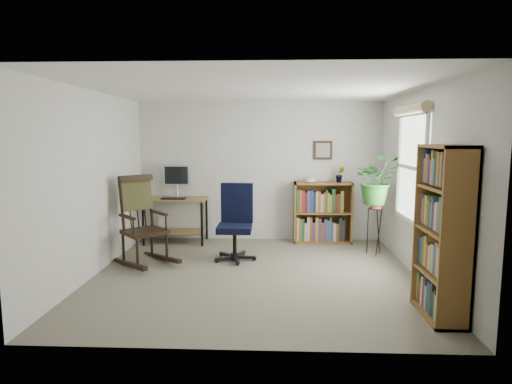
{
  "coord_description": "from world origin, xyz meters",
  "views": [
    {
      "loc": [
        0.25,
        -5.43,
        1.81
      ],
      "look_at": [
        0.0,
        0.4,
        1.05
      ],
      "focal_mm": 30.0,
      "sensor_mm": 36.0,
      "label": 1
    }
  ],
  "objects_px": {
    "office_chair": "(235,222)",
    "tall_bookshelf": "(442,232)",
    "desk": "(176,220)",
    "low_bookshelf": "(323,212)",
    "rocking_chair": "(144,220)"
  },
  "relations": [
    {
      "from": "desk",
      "to": "office_chair",
      "type": "bearing_deg",
      "value": -42.87
    },
    {
      "from": "office_chair",
      "to": "tall_bookshelf",
      "type": "relative_size",
      "value": 0.66
    },
    {
      "from": "office_chair",
      "to": "tall_bookshelf",
      "type": "bearing_deg",
      "value": -35.34
    },
    {
      "from": "rocking_chair",
      "to": "low_bookshelf",
      "type": "height_order",
      "value": "rocking_chair"
    },
    {
      "from": "tall_bookshelf",
      "to": "low_bookshelf",
      "type": "bearing_deg",
      "value": 105.43
    },
    {
      "from": "desk",
      "to": "tall_bookshelf",
      "type": "bearing_deg",
      "value": -40.96
    },
    {
      "from": "low_bookshelf",
      "to": "tall_bookshelf",
      "type": "relative_size",
      "value": 0.6
    },
    {
      "from": "rocking_chair",
      "to": "tall_bookshelf",
      "type": "bearing_deg",
      "value": -67.66
    },
    {
      "from": "desk",
      "to": "rocking_chair",
      "type": "bearing_deg",
      "value": -96.82
    },
    {
      "from": "desk",
      "to": "tall_bookshelf",
      "type": "xyz_separation_m",
      "value": [
        3.35,
        -2.91,
        0.48
      ]
    },
    {
      "from": "tall_bookshelf",
      "to": "office_chair",
      "type": "bearing_deg",
      "value": 140.02
    },
    {
      "from": "office_chair",
      "to": "tall_bookshelf",
      "type": "xyz_separation_m",
      "value": [
        2.25,
        -1.88,
        0.3
      ]
    },
    {
      "from": "low_bookshelf",
      "to": "tall_bookshelf",
      "type": "distance_m",
      "value": 3.16
    },
    {
      "from": "rocking_chair",
      "to": "low_bookshelf",
      "type": "relative_size",
      "value": 1.24
    },
    {
      "from": "office_chair",
      "to": "low_bookshelf",
      "type": "bearing_deg",
      "value": 43.79
    }
  ]
}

